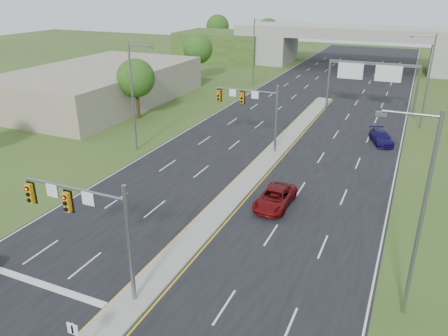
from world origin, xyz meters
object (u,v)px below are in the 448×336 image
at_px(signal_mast_far, 255,106).
at_px(overpass, 357,50).
at_px(car_far_b, 381,137).
at_px(keep_right_sign, 74,335).
at_px(signal_mast_near, 91,218).
at_px(car_far_a, 275,198).
at_px(sign_gantry, 371,73).

bearing_deg(signal_mast_far, overpass, 87.65).
bearing_deg(car_far_b, keep_right_sign, -126.02).
xyz_separation_m(keep_right_sign, car_far_b, (9.72, 36.97, -0.84)).
relative_size(signal_mast_near, overpass, 0.09).
xyz_separation_m(signal_mast_near, signal_mast_far, (0.00, 25.00, 0.00)).
bearing_deg(signal_mast_near, car_far_a, 66.92).
bearing_deg(car_far_b, signal_mast_near, -131.53).
bearing_deg(keep_right_sign, overpass, 90.00).
bearing_deg(keep_right_sign, car_far_a, 78.80).
bearing_deg(overpass, signal_mast_near, -91.62).
distance_m(car_far_a, car_far_b, 19.71).
xyz_separation_m(signal_mast_near, car_far_a, (5.87, 13.78, -4.00)).
bearing_deg(signal_mast_near, signal_mast_far, 90.00).
height_order(signal_mast_near, keep_right_sign, signal_mast_near).
relative_size(signal_mast_near, car_far_a, 1.37).
bearing_deg(signal_mast_near, sign_gantry, 78.75).
height_order(signal_mast_near, signal_mast_far, same).
relative_size(signal_mast_far, car_far_b, 1.55).
xyz_separation_m(signal_mast_far, keep_right_sign, (2.26, -29.45, -3.21)).
bearing_deg(overpass, signal_mast_far, -92.35).
height_order(keep_right_sign, overpass, overpass).
distance_m(signal_mast_near, sign_gantry, 45.88).
relative_size(signal_mast_near, car_far_b, 1.55).
height_order(sign_gantry, car_far_a, sign_gantry).
bearing_deg(overpass, sign_gantry, -79.21).
height_order(keep_right_sign, car_far_a, keep_right_sign).
bearing_deg(car_far_b, signal_mast_far, -169.21).
bearing_deg(signal_mast_far, signal_mast_near, -90.00).
bearing_deg(overpass, car_far_b, -78.45).
height_order(signal_mast_near, sign_gantry, signal_mast_near).
height_order(overpass, car_far_b, overpass).
xyz_separation_m(keep_right_sign, overpass, (0.00, 84.53, 2.04)).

